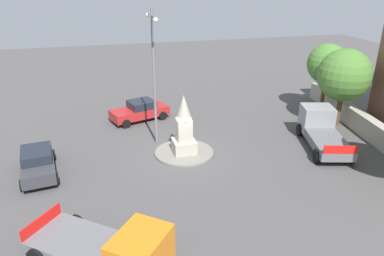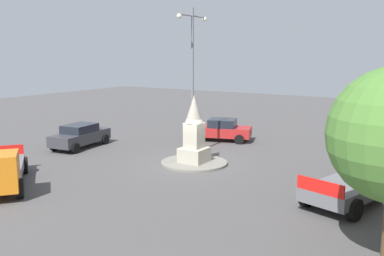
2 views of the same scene
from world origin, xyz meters
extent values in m
plane|color=#4F4C4C|center=(0.00, 0.00, 0.00)|extent=(80.00, 80.00, 0.00)
cylinder|color=gray|center=(0.00, 0.00, 0.06)|extent=(3.65, 3.65, 0.13)
cube|color=#B2AA99|center=(0.00, 0.00, 0.52)|extent=(1.37, 1.37, 0.78)
cube|color=#B2AA99|center=(0.00, 0.00, 1.60)|extent=(0.88, 0.88, 1.38)
cone|color=#B2AA99|center=(0.00, 0.00, 3.05)|extent=(0.97, 0.97, 1.52)
cylinder|color=slate|center=(2.00, 1.37, 4.28)|extent=(0.16, 0.16, 8.56)
cylinder|color=slate|center=(1.32, 1.37, 8.09)|extent=(1.36, 0.08, 0.08)
cylinder|color=slate|center=(2.68, 1.37, 8.09)|extent=(1.36, 0.08, 0.08)
sphere|color=#F2EACC|center=(0.64, 1.37, 7.99)|extent=(0.28, 0.28, 0.28)
sphere|color=#F2EACC|center=(3.36, 1.37, 7.99)|extent=(0.28, 0.28, 0.28)
cube|color=#38383D|center=(-0.39, 8.39, 0.66)|extent=(4.45, 2.22, 0.68)
cube|color=#1E232D|center=(-0.42, 8.39, 1.25)|extent=(2.25, 1.80, 0.51)
cylinder|color=black|center=(-1.76, 7.37, 0.32)|extent=(0.66, 0.30, 0.64)
cylinder|color=black|center=(-1.98, 9.03, 0.32)|extent=(0.66, 0.30, 0.64)
cylinder|color=black|center=(1.21, 7.76, 0.32)|extent=(0.66, 0.30, 0.64)
cylinder|color=black|center=(0.98, 9.42, 0.32)|extent=(0.66, 0.30, 0.64)
cube|color=#B22323|center=(6.36, 1.90, 0.64)|extent=(3.01, 4.63, 0.64)
cube|color=#1E232D|center=(6.42, 1.72, 1.24)|extent=(2.11, 2.23, 0.55)
cylinder|color=black|center=(5.06, 3.06, 0.32)|extent=(0.41, 0.68, 0.64)
cylinder|color=black|center=(6.74, 3.60, 0.32)|extent=(0.41, 0.68, 0.64)
cylinder|color=black|center=(5.99, 0.20, 0.32)|extent=(0.41, 0.68, 0.64)
cylinder|color=black|center=(7.67, 0.75, 0.32)|extent=(0.41, 0.68, 0.64)
cube|color=red|center=(-6.52, 7.52, 1.09)|extent=(1.65, 1.36, 0.50)
cylinder|color=black|center=(-8.65, 3.18, 0.42)|extent=(0.75, 0.83, 0.84)
cylinder|color=black|center=(-6.15, 6.26, 0.42)|extent=(0.75, 0.83, 0.84)
cube|color=gray|center=(0.26, -9.29, 1.28)|extent=(2.20, 2.40, 1.73)
cube|color=slate|center=(-2.37, -8.54, 0.69)|extent=(4.17, 2.96, 0.53)
cube|color=red|center=(-4.15, -8.04, 1.20)|extent=(0.58, 1.87, 0.50)
cylinder|color=black|center=(0.63, -8.35, 0.42)|extent=(0.88, 0.50, 0.84)
cylinder|color=black|center=(-3.17, -7.28, 0.42)|extent=(0.88, 0.50, 0.84)
cylinder|color=black|center=(-3.72, -9.21, 0.42)|extent=(0.88, 0.50, 0.84)
camera|label=1|loc=(-19.78, 4.80, 10.28)|focal=34.24mm
camera|label=2|loc=(-19.32, -12.14, 6.02)|focal=40.11mm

